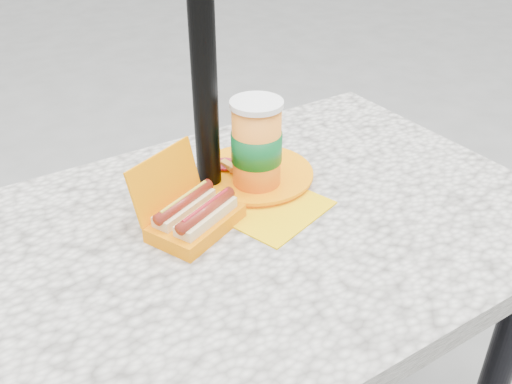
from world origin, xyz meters
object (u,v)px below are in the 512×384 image
umbrella_pole (201,21)px  soda_cup (257,147)px  fries_plate (254,175)px  hotdog_box (193,215)px

umbrella_pole → soda_cup: bearing=-36.2°
umbrella_pole → soda_cup: (0.08, -0.06, -0.25)m
umbrella_pole → fries_plate: 0.35m
umbrella_pole → soda_cup: size_ratio=11.07×
umbrella_pole → hotdog_box: size_ratio=10.32×
hotdog_box → fries_plate: hotdog_box is taller
fries_plate → soda_cup: size_ratio=1.83×
fries_plate → soda_cup: bearing=-114.6°
hotdog_box → fries_plate: size_ratio=0.59×
hotdog_box → umbrella_pole: bearing=26.2°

